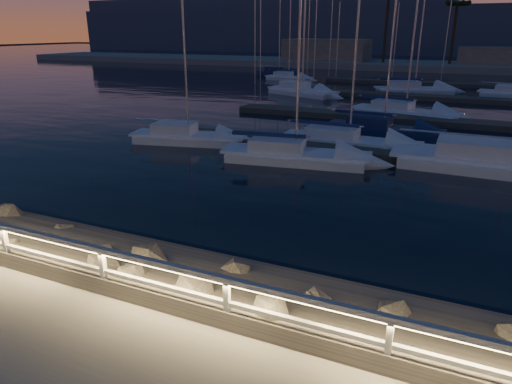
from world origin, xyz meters
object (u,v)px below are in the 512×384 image
at_px(sailboat_h, 504,161).
at_px(sailboat_a, 186,135).
at_px(sailboat_b, 292,153).
at_px(sailboat_j, 412,89).
at_px(sailboat_e, 301,90).
at_px(sailboat_m, 278,72).
at_px(guard_rail, 179,279).
at_px(sailboat_c, 346,140).
at_px(sailboat_f, 381,128).
at_px(sailboat_g, 403,111).
at_px(sailboat_i, 288,77).

bearing_deg(sailboat_h, sailboat_a, -175.29).
bearing_deg(sailboat_b, sailboat_j, 76.35).
distance_m(sailboat_e, sailboat_m, 20.98).
distance_m(guard_rail, sailboat_c, 17.30).
bearing_deg(sailboat_c, sailboat_e, 116.69).
height_order(guard_rail, sailboat_c, sailboat_c).
xyz_separation_m(sailboat_a, sailboat_e, (-0.55, 21.50, 0.04)).
distance_m(sailboat_f, sailboat_j, 20.83).
relative_size(sailboat_g, sailboat_j, 0.98).
distance_m(sailboat_c, sailboat_f, 4.22).
distance_m(sailboat_a, sailboat_h, 15.99).
relative_size(sailboat_h, sailboat_j, 1.30).
bearing_deg(sailboat_h, sailboat_g, 116.28).
bearing_deg(sailboat_b, sailboat_i, 101.84).
bearing_deg(sailboat_f, sailboat_h, -35.85).
distance_m(sailboat_f, sailboat_i, 31.72).
distance_m(sailboat_b, sailboat_j, 28.77).
relative_size(sailboat_a, sailboat_i, 1.05).
xyz_separation_m(sailboat_b, sailboat_h, (9.17, 2.40, 0.06)).
bearing_deg(sailboat_i, sailboat_e, -55.52).
bearing_deg(sailboat_j, sailboat_h, -95.37).
bearing_deg(sailboat_m, sailboat_i, -64.03).
distance_m(guard_rail, sailboat_f, 21.34).
bearing_deg(sailboat_g, sailboat_h, -52.36).
distance_m(guard_rail, sailboat_m, 58.21).
xyz_separation_m(guard_rail, sailboat_g, (0.80, 28.20, -0.96)).
relative_size(sailboat_b, sailboat_f, 1.02).
relative_size(guard_rail, sailboat_i, 4.22).
distance_m(guard_rail, sailboat_a, 17.43).
distance_m(sailboat_g, sailboat_i, 26.28).
relative_size(sailboat_c, sailboat_i, 1.20).
height_order(sailboat_c, sailboat_e, sailboat_e).
distance_m(sailboat_g, sailboat_h, 13.67).
height_order(sailboat_c, sailboat_j, sailboat_j).
bearing_deg(sailboat_e, sailboat_c, -43.09).
xyz_separation_m(sailboat_f, sailboat_i, (-16.11, 27.32, -0.01)).
relative_size(guard_rail, sailboat_m, 4.14).
bearing_deg(guard_rail, sailboat_h, 67.10).
xyz_separation_m(sailboat_c, sailboat_i, (-14.96, 31.38, -0.01)).
xyz_separation_m(sailboat_h, sailboat_i, (-22.44, 32.76, -0.08)).
height_order(sailboat_c, sailboat_i, sailboat_c).
distance_m(sailboat_a, sailboat_c, 8.83).
distance_m(sailboat_g, sailboat_j, 13.96).
xyz_separation_m(sailboat_b, sailboat_j, (2.42, 28.67, 0.03)).
distance_m(sailboat_i, sailboat_m, 7.26).
bearing_deg(sailboat_j, sailboat_f, -108.61).
height_order(sailboat_c, sailboat_h, sailboat_h).
bearing_deg(sailboat_g, sailboat_j, 105.52).
height_order(guard_rail, sailboat_f, sailboat_f).
bearing_deg(sailboat_j, sailboat_b, -114.61).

